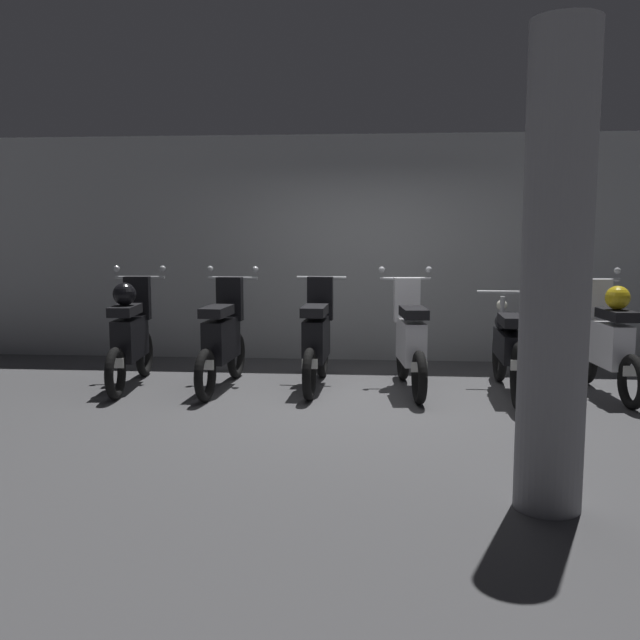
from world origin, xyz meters
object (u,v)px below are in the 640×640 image
Objects in this scene: motorbike_slot_1 at (223,340)px; motorbike_slot_2 at (317,339)px; motorbike_slot_0 at (131,335)px; motorbike_slot_4 at (509,347)px; motorbike_slot_3 at (410,341)px; support_pillar at (556,273)px; motorbike_slot_5 at (608,340)px.

motorbike_slot_2 is at bearing 7.91° from motorbike_slot_1.
motorbike_slot_0 reaches higher than motorbike_slot_4.
motorbike_slot_2 is at bearing 175.55° from motorbike_slot_3.
motorbike_slot_0 is 1.00× the size of motorbike_slot_3.
motorbike_slot_3 is at bearing 102.69° from support_pillar.
motorbike_slot_3 is (1.00, -0.08, 0.00)m from motorbike_slot_2.
motorbike_slot_2 is (1.00, 0.14, -0.00)m from motorbike_slot_1.
motorbike_slot_5 is (5.00, 0.02, 0.00)m from motorbike_slot_0.
motorbike_slot_2 is 3.00m from motorbike_slot_5.
motorbike_slot_4 is at bearing -0.48° from motorbike_slot_1.
motorbike_slot_0 and motorbike_slot_5 have the same top height.
motorbike_slot_3 reaches higher than motorbike_slot_2.
motorbike_slot_3 is (1.99, 0.06, 0.00)m from motorbike_slot_1.
motorbike_slot_0 is 1.00× the size of motorbike_slot_2.
motorbike_slot_3 is 0.58× the size of support_pillar.
motorbike_slot_3 is at bearing 175.07° from motorbike_slot_4.
motorbike_slot_1 is at bearing 0.20° from motorbike_slot_0.
motorbike_slot_1 is at bearing -178.23° from motorbike_slot_3.
motorbike_slot_0 is 1.00× the size of motorbike_slot_1.
support_pillar reaches higher than motorbike_slot_3.
motorbike_slot_1 is at bearing 179.52° from motorbike_slot_4.
motorbike_slot_3 is at bearing 178.73° from motorbike_slot_5.
motorbike_slot_0 is 4.94m from support_pillar.
motorbike_slot_1 is 4.00m from motorbike_slot_5.
motorbike_slot_0 and motorbike_slot_1 have the same top height.
motorbike_slot_2 is 2.01m from motorbike_slot_4.
motorbike_slot_5 is (2.00, -0.04, 0.04)m from motorbike_slot_3.
support_pillar is at bearing -40.06° from motorbike_slot_0.
motorbike_slot_1 is 1.00× the size of motorbike_slot_5.
support_pillar is (0.72, -3.19, 0.92)m from motorbike_slot_3.
motorbike_slot_3 is 1.01m from motorbike_slot_4.
support_pillar is at bearing -62.34° from motorbike_slot_2.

